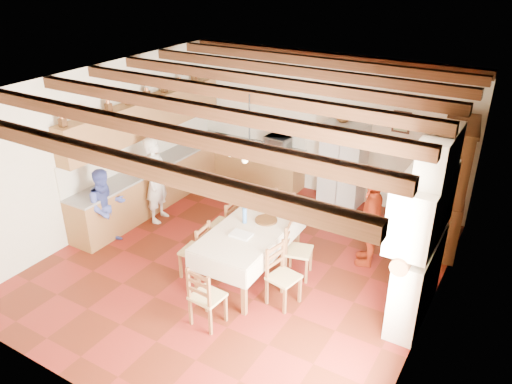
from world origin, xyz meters
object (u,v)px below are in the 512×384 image
microwave (278,143)px  refrigerator (345,163)px  chair_right_far (299,250)px  chair_left_far (223,223)px  hutch (451,188)px  dining_table (250,233)px  chair_left_near (195,249)px  chair_right_near (284,276)px  chair_end_far (280,218)px  chair_end_near (207,295)px  person_man (157,180)px  person_woman_red (371,221)px  person_woman_blue (107,207)px

microwave → refrigerator: bearing=10.4°
chair_right_far → chair_left_far: bearing=72.6°
hutch → microwave: bearing=162.6°
refrigerator → dining_table: 3.29m
chair_left_near → chair_right_near: (1.56, 0.09, 0.00)m
chair_left_far → chair_right_far: size_ratio=1.00×
chair_end_far → microwave: size_ratio=1.84×
chair_right_near → chair_end_near: (-0.70, -0.93, 0.00)m
chair_left_far → chair_end_far: bearing=127.6°
hutch → refrigerator: bearing=152.9°
person_man → person_woman_red: person_man is taller
refrigerator → chair_left_near: size_ratio=1.78×
refrigerator → person_man: (-2.76, -2.60, -0.01)m
hutch → person_woman_blue: bearing=-157.9°
person_woman_blue → chair_left_far: bearing=-42.4°
chair_right_near → person_man: bearing=83.3°
refrigerator → person_woman_blue: 4.75m
dining_table → chair_end_near: (0.10, -1.30, -0.31)m
microwave → dining_table: bearing=-63.7°
refrigerator → chair_left_far: bearing=-108.4°
chair_right_far → person_woman_blue: bearing=89.6°
refrigerator → chair_end_near: refrigerator is taller
chair_left_near → chair_end_far: same height
chair_left_near → chair_right_near: 1.56m
chair_end_far → chair_right_far: bearing=-44.5°
chair_end_near → person_woman_red: 3.00m
chair_left_far → person_woman_blue: size_ratio=0.67×
chair_end_near → person_woman_red: (1.41, 2.63, 0.32)m
chair_right_near → microwave: 4.09m
chair_end_far → microwave: 2.35m
chair_right_near → person_man: size_ratio=0.57×
chair_left_near → person_woman_red: person_woman_red is taller
chair_right_far → person_man: size_ratio=0.57×
chair_end_near → person_man: (-2.59, 1.98, 0.36)m
chair_left_far → hutch: bearing=116.9°
hutch → chair_right_near: hutch is taller
hutch → microwave: size_ratio=4.40×
dining_table → chair_right_far: (0.67, 0.39, -0.31)m
refrigerator → person_woman_red: 2.31m
refrigerator → chair_right_far: size_ratio=1.78×
chair_left_near → chair_end_near: size_ratio=1.00×
person_man → dining_table: bearing=-118.5°
chair_left_far → chair_right_near: (1.64, -0.84, 0.00)m
person_woman_blue → hutch: bearing=-39.0°
dining_table → chair_end_far: 1.20m
refrigerator → chair_end_far: size_ratio=1.78×
chair_left_near → person_woman_red: 2.90m
chair_end_near → hutch: bearing=-117.8°
person_woman_red → dining_table: bearing=-63.0°
chair_left_near → chair_end_near: (0.86, -0.84, 0.00)m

